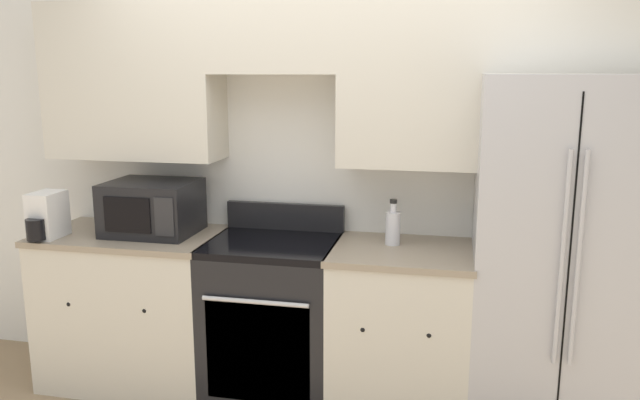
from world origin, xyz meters
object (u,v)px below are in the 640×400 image
at_px(microwave, 152,207).
at_px(bottle, 393,227).
at_px(oven_range, 273,318).
at_px(refrigerator, 557,257).

relative_size(microwave, bottle, 2.00).
distance_m(microwave, bottle, 1.41).
distance_m(oven_range, bottle, 0.88).
relative_size(oven_range, refrigerator, 0.59).
bearing_deg(bottle, oven_range, -173.11).
bearing_deg(microwave, oven_range, -2.41).
distance_m(oven_range, refrigerator, 1.59).
relative_size(oven_range, bottle, 4.32).
height_order(refrigerator, microwave, refrigerator).
relative_size(oven_range, microwave, 2.16).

